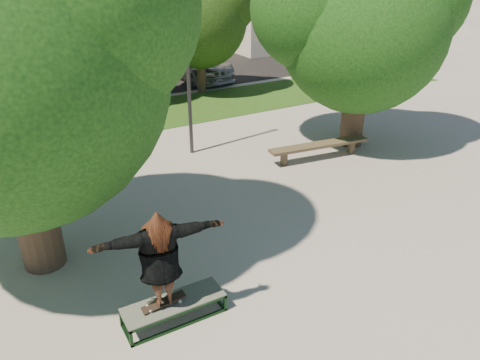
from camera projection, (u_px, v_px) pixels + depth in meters
ground at (243, 232)px, 10.93m from camera, size 120.00×120.00×0.00m
grass_strip at (145, 115)px, 18.78m from camera, size 30.00×4.00×0.02m
asphalt_strip at (82, 83)px, 23.40m from camera, size 40.00×8.00×0.01m
tree_right at (360, 18)px, 14.21m from camera, size 6.24×5.33×6.51m
bg_tree_mid at (62, 6)px, 18.11m from camera, size 5.76×4.92×6.24m
bg_tree_right at (197, 14)px, 20.42m from camera, size 5.04×4.31×5.43m
lamppost at (187, 55)px, 13.90m from camera, size 0.25×0.15×6.11m
grind_box at (174, 310)px, 8.25m from camera, size 1.80×0.60×0.38m
skater_rig at (160, 259)px, 7.67m from camera, size 2.26×0.89×1.86m
bench at (319, 146)px, 14.62m from camera, size 3.37×0.87×0.51m
car_dark at (67, 67)px, 23.16m from camera, size 2.46×4.94×1.55m
car_grey at (53, 81)px, 20.93m from camera, size 2.57×5.14×1.40m
car_silver_b at (194, 61)px, 24.29m from camera, size 2.58×5.73×1.63m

